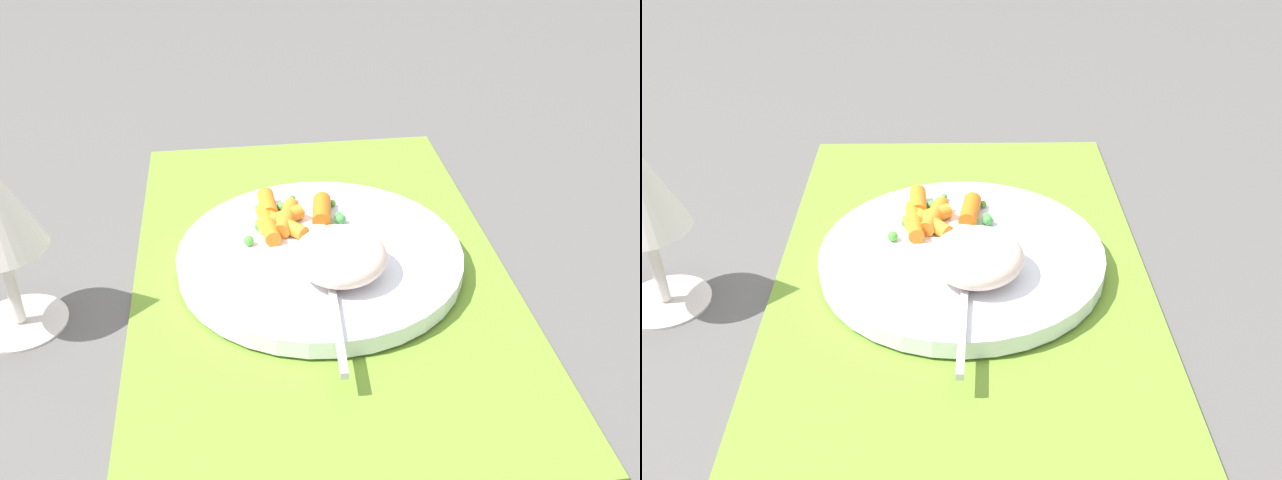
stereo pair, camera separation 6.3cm
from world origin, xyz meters
TOP-DOWN VIEW (x-y plane):
  - ground_plane at (0.00, 0.00)m, footprint 2.40×2.40m
  - placemat at (0.00, 0.00)m, footprint 0.52×0.33m
  - plate at (0.00, 0.00)m, footprint 0.25×0.25m
  - rice_mound at (-0.04, -0.01)m, footprint 0.08×0.08m
  - carrot_portion at (0.05, 0.03)m, footprint 0.08×0.08m
  - pea_scatter at (0.05, 0.02)m, footprint 0.08×0.10m
  - fork at (-0.04, 0.00)m, footprint 0.21×0.02m

SIDE VIEW (x-z plane):
  - ground_plane at x=0.00m, z-range 0.00..0.00m
  - placemat at x=0.00m, z-range 0.00..0.01m
  - plate at x=0.00m, z-range 0.01..0.02m
  - fork at x=-0.04m, z-range 0.02..0.03m
  - pea_scatter at x=0.05m, z-range 0.02..0.03m
  - carrot_portion at x=0.05m, z-range 0.02..0.04m
  - rice_mound at x=-0.04m, z-range 0.02..0.06m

